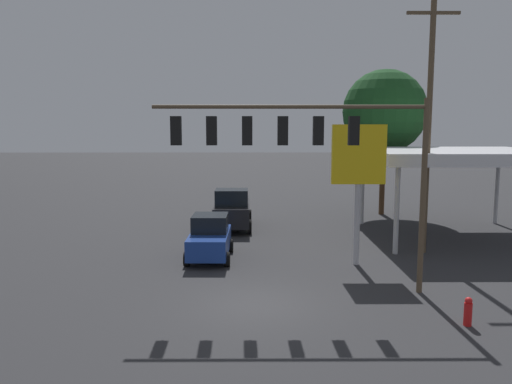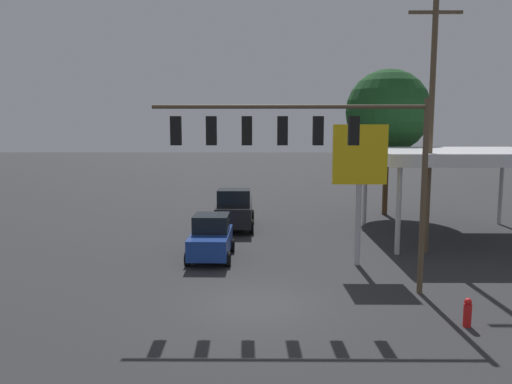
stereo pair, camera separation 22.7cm
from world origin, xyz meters
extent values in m
plane|color=#2D2D30|center=(0.00, 0.00, 0.00)|extent=(200.00, 200.00, 0.00)
cylinder|color=brown|center=(-5.89, -1.21, 3.46)|extent=(0.20, 0.20, 6.91)
cylinder|color=brown|center=(-1.16, -1.21, 6.61)|extent=(9.46, 0.14, 0.14)
cube|color=black|center=(-3.38, -1.21, 5.79)|extent=(0.36, 0.28, 1.00)
sphere|color=#FF4141|center=(-3.38, -1.39, 6.09)|extent=(0.22, 0.22, 0.22)
sphere|color=#392305|center=(-3.38, -1.39, 5.79)|extent=(0.22, 0.22, 0.22)
sphere|color=black|center=(-3.38, -1.39, 5.49)|extent=(0.22, 0.22, 0.22)
cube|color=black|center=(-2.15, -1.21, 5.79)|extent=(0.36, 0.28, 1.00)
sphere|color=#FF4141|center=(-2.15, -1.39, 6.09)|extent=(0.22, 0.22, 0.22)
sphere|color=#392305|center=(-2.15, -1.39, 5.79)|extent=(0.22, 0.22, 0.22)
sphere|color=black|center=(-2.15, -1.39, 5.49)|extent=(0.22, 0.22, 0.22)
cube|color=black|center=(-0.92, -1.21, 5.79)|extent=(0.36, 0.28, 1.00)
sphere|color=#FF4141|center=(-0.92, -1.39, 6.09)|extent=(0.22, 0.22, 0.22)
sphere|color=#392305|center=(-0.92, -1.39, 5.79)|extent=(0.22, 0.22, 0.22)
sphere|color=black|center=(-0.92, -1.39, 5.49)|extent=(0.22, 0.22, 0.22)
cube|color=black|center=(0.31, -1.21, 5.79)|extent=(0.36, 0.28, 1.00)
sphere|color=#FF4141|center=(0.31, -1.39, 6.09)|extent=(0.22, 0.22, 0.22)
sphere|color=#392305|center=(0.31, -1.39, 5.79)|extent=(0.22, 0.22, 0.22)
sphere|color=black|center=(0.31, -1.39, 5.49)|extent=(0.22, 0.22, 0.22)
cube|color=black|center=(1.54, -1.21, 5.79)|extent=(0.36, 0.28, 1.00)
sphere|color=#FF4141|center=(1.54, -1.39, 6.09)|extent=(0.22, 0.22, 0.22)
sphere|color=#392305|center=(1.54, -1.39, 5.79)|extent=(0.22, 0.22, 0.22)
sphere|color=black|center=(1.54, -1.39, 5.49)|extent=(0.22, 0.22, 0.22)
cube|color=black|center=(2.77, -1.21, 5.79)|extent=(0.36, 0.28, 1.00)
sphere|color=#FF4141|center=(2.77, -1.39, 6.09)|extent=(0.22, 0.22, 0.22)
sphere|color=#392305|center=(2.77, -1.39, 5.79)|extent=(0.22, 0.22, 0.22)
sphere|color=black|center=(2.77, -1.39, 5.49)|extent=(0.22, 0.22, 0.22)
cylinder|color=brown|center=(-7.98, -6.97, 5.80)|extent=(0.26, 0.26, 11.59)
cube|color=brown|center=(-7.98, -6.97, 10.99)|extent=(2.40, 0.14, 0.14)
cube|color=silver|center=(-10.71, -10.36, 4.41)|extent=(9.45, 8.53, 0.60)
cube|color=red|center=(-10.71, -14.65, 4.41)|extent=(9.45, 0.06, 0.36)
cylinder|color=#B7B7BC|center=(-14.83, -14.03, 2.06)|extent=(0.24, 0.24, 4.11)
cylinder|color=#B7B7BC|center=(-6.58, -14.03, 2.06)|extent=(0.24, 0.24, 4.11)
cylinder|color=#B7B7BC|center=(-6.58, -6.70, 2.06)|extent=(0.24, 0.24, 4.11)
cylinder|color=#B7B7BC|center=(-4.36, -4.89, 3.01)|extent=(0.24, 0.24, 6.03)
cube|color=yellow|center=(-4.36, -4.89, 4.77)|extent=(2.29, 0.24, 2.51)
cube|color=black|center=(-4.36, -5.02, 4.77)|extent=(1.60, 0.04, 0.88)
cube|color=black|center=(1.33, -12.84, 0.95)|extent=(2.03, 5.21, 1.10)
cube|color=black|center=(1.32, -11.94, 1.95)|extent=(1.85, 1.61, 0.90)
cylinder|color=black|center=(0.30, -11.16, 0.40)|extent=(0.22, 0.80, 0.80)
cylinder|color=black|center=(2.34, -11.15, 0.40)|extent=(0.22, 0.80, 0.80)
cylinder|color=black|center=(0.32, -14.54, 0.40)|extent=(0.22, 0.80, 0.80)
cylinder|color=black|center=(2.36, -14.53, 0.40)|extent=(0.22, 0.80, 0.80)
cube|color=navy|center=(2.06, -5.85, 0.76)|extent=(1.76, 3.83, 0.90)
cube|color=black|center=(2.06, -6.15, 1.59)|extent=(1.59, 1.73, 0.76)
cylinder|color=black|center=(1.21, -4.60, 0.31)|extent=(0.23, 0.62, 0.62)
cylinder|color=black|center=(2.95, -4.63, 0.31)|extent=(0.23, 0.62, 0.62)
cylinder|color=black|center=(1.17, -7.07, 0.31)|extent=(0.23, 0.62, 0.62)
cylinder|color=black|center=(2.91, -7.10, 0.31)|extent=(0.23, 0.62, 0.62)
cylinder|color=#4C331E|center=(-8.66, -17.41, 2.49)|extent=(0.36, 0.36, 4.99)
sphere|color=#19471E|center=(-8.66, -17.41, 6.94)|extent=(5.56, 5.56, 5.56)
cylinder|color=red|center=(-6.33, 1.85, 0.35)|extent=(0.24, 0.24, 0.70)
sphere|color=red|center=(-6.33, 1.85, 0.77)|extent=(0.22, 0.22, 0.22)
camera|label=1|loc=(0.11, 16.13, 5.93)|focal=35.00mm
camera|label=2|loc=(-0.11, 16.13, 5.93)|focal=35.00mm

